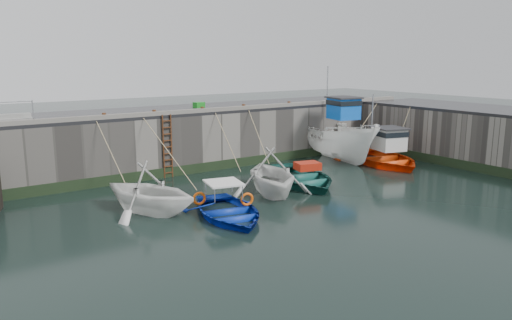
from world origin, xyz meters
TOP-DOWN VIEW (x-y plane):
  - ground at (0.00, 0.00)m, footprint 120.00×120.00m
  - quay_back at (0.00, 12.50)m, footprint 30.00×5.00m
  - quay_right at (14.50, 2.50)m, footprint 5.00×15.00m
  - road_back at (0.00, 12.50)m, footprint 30.00×5.00m
  - road_right at (14.50, 2.50)m, footprint 5.00×15.00m
  - kerb_back at (0.00, 10.15)m, footprint 30.00×0.30m
  - algae_back at (0.00, 9.96)m, footprint 30.00×0.08m
  - algae_right at (11.96, 2.50)m, footprint 0.08×15.00m
  - ladder at (-2.00, 9.91)m, footprint 0.51×0.08m
  - boat_near_white at (-5.08, 5.05)m, footprint 5.25×5.54m
  - boat_near_white_rope at (-5.08, 8.77)m, footprint 0.04×3.57m
  - boat_near_blue at (-2.88, 2.73)m, footprint 4.19×5.18m
  - boat_near_blue_rope at (-2.88, 7.62)m, footprint 0.04×5.43m
  - boat_near_blacktrim at (0.51, 4.55)m, footprint 5.26×5.60m
  - boat_near_blacktrim_rope at (0.51, 8.52)m, footprint 0.04×3.93m
  - boat_near_navy at (2.71, 5.21)m, footprint 5.14×6.28m
  - boat_near_navy_rope at (2.71, 8.85)m, footprint 0.04×3.47m
  - boat_far_white at (8.35, 8.55)m, footprint 3.98×7.66m
  - boat_far_orange at (9.48, 5.98)m, footprint 5.75×6.94m
  - fish_crate at (1.17, 12.41)m, footprint 0.66×0.50m
  - railing at (-8.75, 11.25)m, footprint 1.60×1.05m
  - bollard_a at (-5.00, 10.25)m, footprint 0.18×0.18m
  - bollard_b at (-2.50, 10.25)m, footprint 0.18×0.18m
  - bollard_c at (0.20, 10.25)m, footprint 0.18×0.18m
  - bollard_d at (2.80, 10.25)m, footprint 0.18×0.18m
  - bollard_e at (6.00, 10.25)m, footprint 0.18×0.18m

SIDE VIEW (x-z plane):
  - ground at x=0.00m, z-range 0.00..0.00m
  - boat_near_white at x=-5.08m, z-range -1.15..1.15m
  - boat_near_white_rope at x=-5.08m, z-range -1.55..1.55m
  - boat_near_blue at x=-2.88m, z-range -0.47..0.47m
  - boat_near_blue_rope at x=-2.88m, z-range -1.55..1.55m
  - boat_near_blacktrim at x=0.51m, z-range -1.18..1.18m
  - boat_near_blacktrim_rope at x=0.51m, z-range -1.55..1.55m
  - boat_near_navy at x=2.71m, z-range -0.57..0.57m
  - boat_near_navy_rope at x=2.71m, z-range -1.55..1.55m
  - algae_back at x=0.00m, z-range 0.00..0.50m
  - algae_right at x=11.96m, z-range 0.00..0.50m
  - boat_far_orange at x=9.48m, z-range -1.72..2.52m
  - boat_far_white at x=8.35m, z-range -1.73..4.09m
  - quay_back at x=0.00m, z-range 0.00..3.00m
  - quay_right at x=14.50m, z-range 0.00..3.00m
  - ladder at x=-2.00m, z-range -0.01..3.19m
  - road_back at x=0.00m, z-range 3.00..3.16m
  - road_right at x=14.50m, z-range 3.00..3.16m
  - kerb_back at x=0.00m, z-range 3.16..3.36m
  - bollard_a at x=-5.00m, z-range 3.16..3.44m
  - bollard_b at x=-2.50m, z-range 3.16..3.44m
  - bollard_c at x=0.20m, z-range 3.16..3.44m
  - bollard_d at x=2.80m, z-range 3.16..3.44m
  - bollard_e at x=6.00m, z-range 3.16..3.44m
  - fish_crate at x=1.17m, z-range 3.16..3.48m
  - railing at x=-8.75m, z-range 2.86..3.86m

